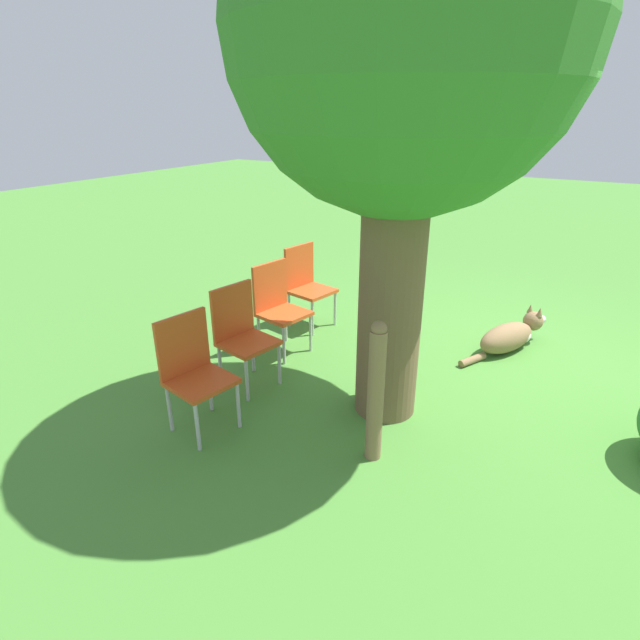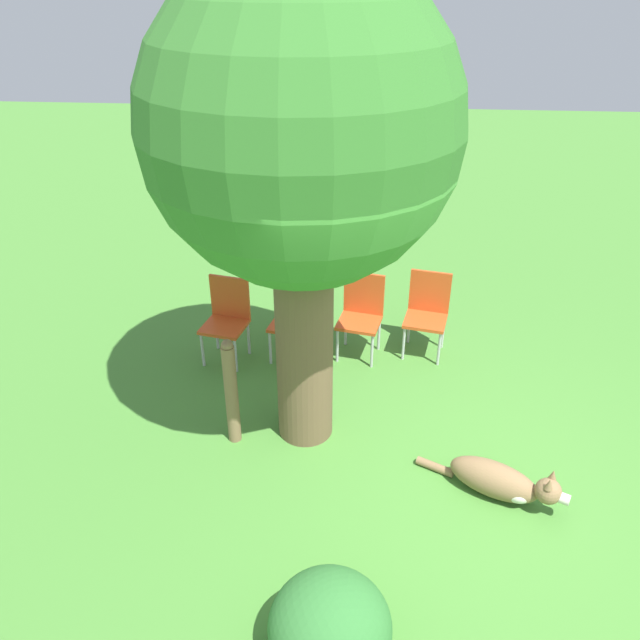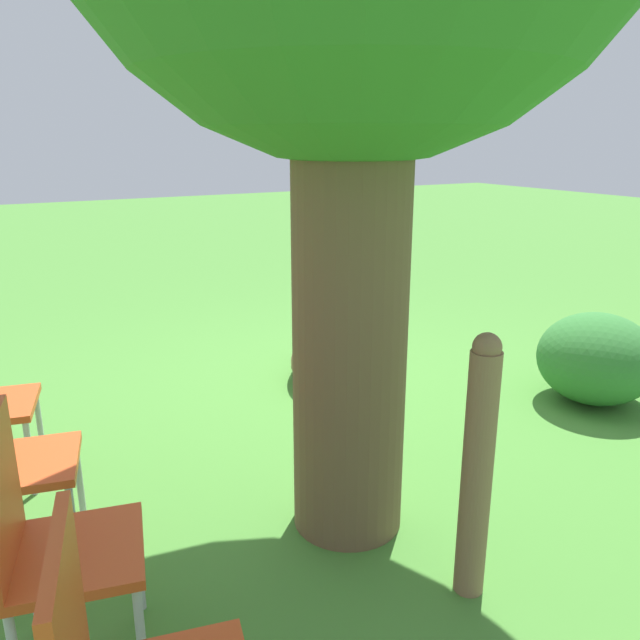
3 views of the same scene
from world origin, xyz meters
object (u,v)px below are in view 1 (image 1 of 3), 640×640
(dog, at_px, (511,336))
(fence_post, at_px, (376,392))
(oak_tree, at_px, (406,41))
(red_chair_1, at_px, (278,303))
(red_chair_2, at_px, (241,331))
(red_chair_3, at_px, (193,367))
(red_chair_0, at_px, (306,282))

(dog, xyz_separation_m, fence_post, (0.51, 2.29, 0.38))
(oak_tree, bearing_deg, red_chair_1, -18.77)
(fence_post, relative_size, red_chair_1, 1.17)
(red_chair_1, relative_size, red_chair_2, 1.00)
(red_chair_3, bearing_deg, red_chair_2, 109.85)
(dog, distance_m, red_chair_0, 2.25)
(dog, distance_m, fence_post, 2.38)
(oak_tree, xyz_separation_m, red_chair_1, (1.38, -0.47, -2.19))
(fence_post, distance_m, red_chair_2, 1.51)
(fence_post, xyz_separation_m, red_chair_3, (1.36, 0.32, -0.02))
(dog, relative_size, red_chair_2, 1.26)
(oak_tree, height_order, red_chair_3, oak_tree)
(red_chair_0, xyz_separation_m, red_chair_2, (-0.20, 1.42, 0.00))
(oak_tree, relative_size, red_chair_0, 4.32)
(red_chair_0, distance_m, red_chair_2, 1.44)
(red_chair_2, height_order, red_chair_3, same)
(red_chair_1, distance_m, red_chair_2, 0.72)
(fence_post, xyz_separation_m, red_chair_1, (1.56, -1.10, -0.02))
(red_chair_0, distance_m, red_chair_3, 2.15)
(dog, bearing_deg, red_chair_3, 171.03)
(oak_tree, height_order, red_chair_2, oak_tree)
(dog, relative_size, fence_post, 1.08)
(fence_post, bearing_deg, dog, -102.68)
(fence_post, height_order, red_chair_3, fence_post)
(dog, relative_size, red_chair_1, 1.26)
(fence_post, distance_m, red_chair_3, 1.40)
(red_chair_3, bearing_deg, fence_post, 25.34)
(dog, bearing_deg, red_chair_1, 146.55)
(red_chair_0, height_order, red_chair_3, same)
(red_chair_1, bearing_deg, oak_tree, -6.88)
(red_chair_1, bearing_deg, red_chair_2, -70.15)
(dog, height_order, red_chair_1, red_chair_1)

